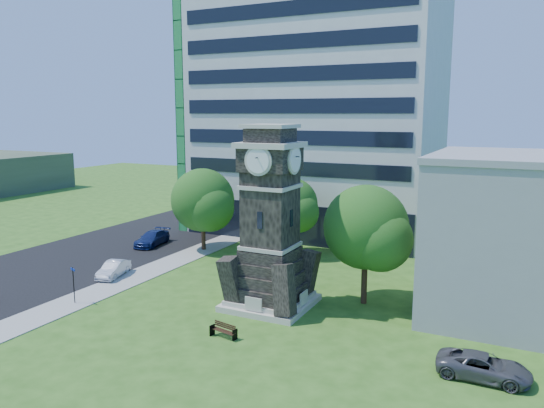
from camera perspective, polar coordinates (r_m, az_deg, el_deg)
The scene contains 14 objects.
ground at distance 36.46m, azimuth -5.90°, elevation -11.06°, with size 160.00×160.00×0.00m, color #2C5618.
sidewalk at distance 45.60m, azimuth -12.74°, elevation -6.93°, with size 3.00×70.00×0.06m, color gray.
street at distance 51.24m, azimuth -20.20°, elevation -5.48°, with size 14.00×80.00×0.02m, color black.
clock_tower at distance 35.21m, azimuth -0.17°, elevation -2.79°, with size 5.40×5.40×12.22m.
office_tall at distance 58.72m, azimuth 4.87°, elevation 10.96°, with size 26.20×15.11×28.60m.
car_street_mid at distance 44.49m, azimuth -16.67°, elevation -6.73°, with size 1.32×3.79×1.25m, color #B6B7BE.
car_street_north at distance 53.91m, azimuth -12.78°, elevation -3.62°, with size 1.95×4.79×1.39m, color navy.
car_east_lot at distance 29.14m, azimuth 21.81°, elevation -15.93°, with size 2.06×4.47×1.24m, color #4C4B51.
park_bench at distance 31.84m, azimuth -5.20°, elevation -13.34°, with size 1.64×0.44×0.85m.
street_sign at distance 38.97m, azimuth -20.57°, elevation -7.75°, with size 0.62×0.06×2.59m.
tree_nw at distance 50.44m, azimuth -7.39°, elevation 0.21°, with size 6.59×5.99×7.84m.
tree_nc at distance 48.48m, azimuth 2.11°, elevation -0.29°, with size 5.46×4.97×7.16m.
tree_ne at distance 49.89m, azimuth 9.56°, elevation -1.17°, with size 4.25×3.86×5.69m.
tree_east at distance 36.25m, azimuth 10.17°, elevation -2.80°, with size 6.30×5.72×8.22m.
Camera 1 is at (18.31, -28.78, 12.88)m, focal length 35.00 mm.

